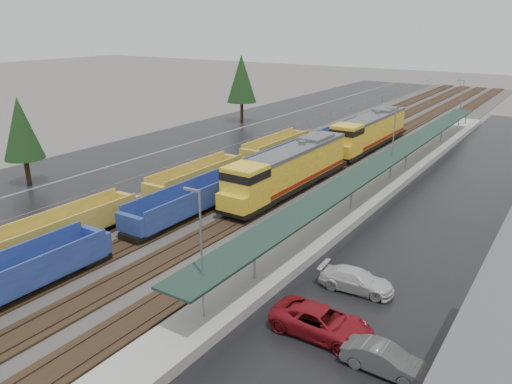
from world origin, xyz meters
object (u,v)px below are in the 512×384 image
(locomotive_trail, at_px, (369,132))
(parked_car_east_c, at_px, (356,280))
(parked_car_east_b, at_px, (322,322))
(well_string_yellow, at_px, (66,230))
(well_string_blue, at_px, (114,236))
(locomotive_lead, at_px, (288,170))
(parked_car_east_e, at_px, (385,360))

(locomotive_trail, relative_size, parked_car_east_c, 4.34)
(parked_car_east_b, relative_size, parked_car_east_c, 1.19)
(well_string_yellow, relative_size, well_string_blue, 0.77)
(parked_car_east_b, bearing_deg, well_string_yellow, 90.15)
(well_string_yellow, distance_m, parked_car_east_b, 21.22)
(well_string_yellow, bearing_deg, parked_car_east_c, 14.96)
(well_string_yellow, height_order, well_string_blue, well_string_blue)
(locomotive_lead, xyz_separation_m, well_string_yellow, (-8.00, -19.30, -1.30))
(parked_car_east_c, distance_m, parked_car_east_e, 7.71)
(well_string_yellow, relative_size, parked_car_east_e, 18.04)
(well_string_yellow, bearing_deg, locomotive_lead, 67.48)
(locomotive_lead, height_order, well_string_yellow, locomotive_lead)
(locomotive_trail, xyz_separation_m, parked_car_east_c, (12.91, -34.71, -1.77))
(well_string_yellow, xyz_separation_m, parked_car_east_e, (25.06, -0.90, -0.48))
(locomotive_trail, distance_m, well_string_yellow, 41.10)
(parked_car_east_e, bearing_deg, locomotive_lead, 40.62)
(parked_car_east_b, relative_size, parked_car_east_e, 1.36)
(locomotive_lead, xyz_separation_m, parked_car_east_b, (13.21, -19.17, -1.68))
(parked_car_east_c, xyz_separation_m, parked_car_east_e, (4.15, -6.49, -0.00))
(parked_car_east_c, bearing_deg, well_string_yellow, 100.40)
(well_string_blue, distance_m, parked_car_east_b, 17.25)
(parked_car_east_c, bearing_deg, parked_car_east_e, -151.95)
(well_string_blue, xyz_separation_m, parked_car_east_e, (21.06, -2.01, -0.51))
(parked_car_east_b, bearing_deg, locomotive_lead, 34.39)
(locomotive_trail, bearing_deg, locomotive_lead, -90.00)
(parked_car_east_e, bearing_deg, locomotive_trail, 22.93)
(locomotive_lead, distance_m, well_string_yellow, 20.93)
(parked_car_east_c, bearing_deg, well_string_blue, 100.28)
(parked_car_east_b, bearing_deg, well_string_blue, 86.54)
(parked_car_east_c, bearing_deg, locomotive_lead, 38.72)
(locomotive_trail, relative_size, parked_car_east_b, 3.65)
(locomotive_lead, relative_size, parked_car_east_b, 3.65)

